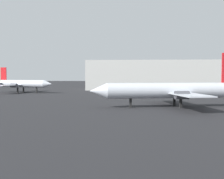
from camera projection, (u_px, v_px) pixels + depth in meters
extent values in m
cylinder|color=silver|center=(171.00, 90.00, 52.80)|extent=(25.09, 7.60, 2.98)
cone|color=silver|center=(98.00, 91.00, 50.99)|extent=(3.78, 3.54, 2.98)
cube|color=silver|center=(177.00, 93.00, 52.98)|extent=(8.59, 22.53, 0.20)
cylinder|color=#4C4C54|center=(182.00, 95.00, 48.74)|extent=(2.77, 1.96, 1.52)
cylinder|color=#4C4C54|center=(167.00, 92.00, 57.05)|extent=(2.77, 1.96, 1.52)
cube|color=black|center=(131.00, 103.00, 51.90)|extent=(0.49, 0.49, 1.73)
cube|color=black|center=(181.00, 103.00, 51.41)|extent=(0.49, 0.49, 1.73)
cube|color=black|center=(174.00, 102.00, 54.75)|extent=(0.49, 0.49, 1.73)
cylinder|color=silver|center=(23.00, 84.00, 96.79)|extent=(18.24, 7.84, 2.60)
cone|color=silver|center=(48.00, 84.00, 93.10)|extent=(3.49, 3.32, 2.60)
cube|color=silver|center=(21.00, 85.00, 97.13)|extent=(9.37, 21.20, 0.19)
cube|color=silver|center=(3.00, 83.00, 99.84)|extent=(3.71, 6.81, 0.12)
cube|color=red|center=(4.00, 74.00, 99.53)|extent=(2.45, 0.95, 4.53)
cylinder|color=#4C4C54|center=(29.00, 85.00, 100.71)|extent=(2.65, 2.03, 1.40)
cylinder|color=#4C4C54|center=(14.00, 86.00, 93.19)|extent=(2.65, 2.03, 1.40)
cube|color=black|center=(37.00, 90.00, 94.87)|extent=(0.49, 0.49, 1.93)
cube|color=black|center=(23.00, 90.00, 98.69)|extent=(0.49, 0.49, 1.93)
cube|color=black|center=(18.00, 90.00, 95.77)|extent=(0.49, 0.49, 1.93)
cube|color=#B7B7B2|center=(158.00, 75.00, 119.25)|extent=(60.99, 19.15, 12.47)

